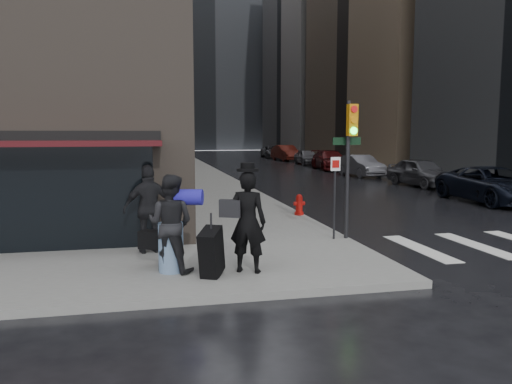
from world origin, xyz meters
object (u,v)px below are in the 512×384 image
Objects in this scene: fire_hydrant at (299,206)px; parked_car_0 at (493,185)px; parked_car_3 at (330,160)px; parked_car_5 at (286,153)px; man_overcoat at (240,226)px; parked_car_2 at (361,166)px; parked_car_1 at (421,172)px; parked_car_4 at (307,157)px; man_jeans at (170,223)px; parked_car_6 at (274,151)px; traffic_light at (348,151)px; man_greycoat at (150,209)px.

fire_hydrant is 9.24m from parked_car_0.
parked_car_0 is 19.07m from parked_car_3.
parked_car_5 is at bearing 94.86° from parked_car_3.
parked_car_2 is (12.02, 21.23, -0.36)m from man_overcoat.
parked_car_1 is 1.11× the size of parked_car_4.
man_jeans is 2.76× the size of fire_hydrant.
parked_car_6 is at bearing 93.76° from parked_car_3.
man_jeans is 24.74m from parked_car_2.
parked_car_3 is 6.36m from parked_car_4.
man_overcoat is at bearing -112.42° from parked_car_5.
parked_car_3 is (0.28, 6.36, 0.04)m from parked_car_2.
parked_car_6 is at bearing 81.30° from parked_car_5.
parked_car_0 is 1.23× the size of parked_car_2.
parked_car_4 is (0.18, 6.36, -0.06)m from parked_car_3.
parked_car_2 is 19.07m from parked_car_5.
parked_car_0 is (12.19, 8.52, -0.33)m from man_overcoat.
fire_hydrant is at bearing -107.20° from parked_car_4.
parked_car_0 is at bearing -120.44° from man_overcoat.
man_overcoat is at bearing -116.46° from fire_hydrant.
parked_car_1 is 31.78m from parked_car_6.
parked_car_1 is at bearing -107.78° from man_jeans.
parked_car_3 reaches higher than parked_car_2.
traffic_light reaches higher than parked_car_4.
parked_car_0 is 12.71m from parked_car_2.
man_jeans reaches higher than parked_car_3.
traffic_light is at bearing -132.59° from parked_car_1.
parked_car_3 is at bearing 91.23° from parked_car_0.
parked_car_5 reaches higher than parked_car_1.
man_greycoat is at bearing -130.03° from parked_car_2.
parked_car_4 is at bearing 85.27° from parked_car_1.
fire_hydrant is 29.05m from parked_car_4.
man_overcoat reaches higher than parked_car_0.
parked_car_5 is at bearing -82.60° from man_jeans.
parked_car_0 is (9.00, 2.10, 0.28)m from fire_hydrant.
man_overcoat reaches higher than parked_car_5.
man_jeans is at bearing -147.44° from parked_car_0.
traffic_light reaches higher than man_overcoat.
parked_car_6 is (9.45, 40.24, 0.26)m from fire_hydrant.
man_greycoat is at bearing -115.60° from parked_car_5.
man_greycoat reaches higher than parked_car_2.
fire_hydrant is 23.05m from parked_car_3.
man_greycoat is at bearing -51.07° from man_jeans.
man_greycoat reaches higher than parked_car_6.
man_overcoat is at bearing 119.67° from man_greycoat.
parked_car_6 is (12.64, 46.65, -0.35)m from man_overcoat.
parked_car_2 reaches higher than fire_hydrant.
parked_car_4 is at bearing 68.06° from traffic_light.
man_overcoat reaches higher than parked_car_3.
parked_car_6 reaches higher than fire_hydrant.
parked_car_1 is at bearing -105.80° from man_overcoat.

